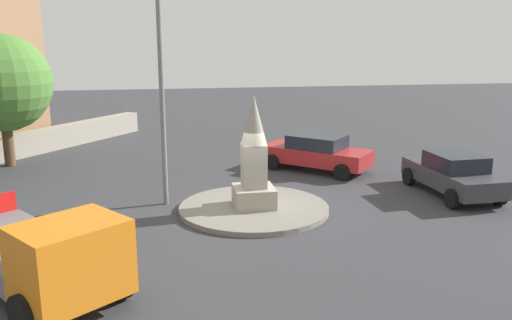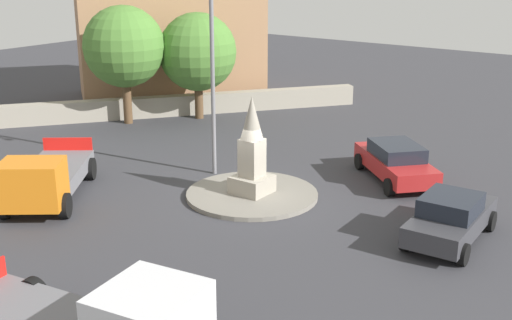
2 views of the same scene
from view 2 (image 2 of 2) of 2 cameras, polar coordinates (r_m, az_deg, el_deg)
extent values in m
plane|color=#38383D|center=(23.15, -0.35, -3.21)|extent=(80.00, 80.00, 0.00)
cylinder|color=gray|center=(23.13, -0.35, -3.02)|extent=(4.68, 4.68, 0.16)
cube|color=#9E9687|center=(22.99, -0.35, -2.13)|extent=(1.24, 1.24, 0.61)
cube|color=#9E9687|center=(22.68, -0.36, 0.20)|extent=(0.72, 0.72, 1.35)
cone|color=#9E9687|center=(22.29, -0.37, 3.72)|extent=(0.80, 0.80, 1.51)
cylinder|color=slate|center=(24.55, -3.84, 8.23)|extent=(0.16, 0.16, 8.48)
cube|color=#38383D|center=(20.35, 16.68, -5.13)|extent=(1.85, 4.09, 0.61)
cube|color=#1E232D|center=(20.01, 16.69, -3.75)|extent=(1.61, 1.85, 0.54)
cylinder|color=black|center=(21.94, 15.66, -4.22)|extent=(0.25, 0.65, 0.64)
cylinder|color=black|center=(21.54, 19.86, -5.05)|extent=(0.25, 0.65, 0.64)
cylinder|color=black|center=(19.47, 12.99, -6.86)|extent=(0.25, 0.65, 0.64)
cylinder|color=black|center=(19.03, 17.70, -7.87)|extent=(0.25, 0.65, 0.64)
cube|color=#B22323|center=(25.14, 12.09, -0.38)|extent=(4.36, 4.18, 0.62)
cube|color=#1E232D|center=(24.93, 12.22, 0.83)|extent=(2.62, 2.58, 0.52)
cylinder|color=black|center=(26.26, 9.05, -0.13)|extent=(0.62, 0.59, 0.64)
cylinder|color=black|center=(26.89, 12.44, 0.09)|extent=(0.62, 0.59, 0.64)
cylinder|color=black|center=(23.60, 11.59, -2.34)|extent=(0.62, 0.59, 0.64)
cylinder|color=black|center=(24.29, 15.28, -2.03)|extent=(0.62, 0.59, 0.64)
cube|color=orange|center=(22.12, -18.99, -2.00)|extent=(2.47, 2.39, 1.50)
cube|color=slate|center=(24.65, -17.11, -1.01)|extent=(3.84, 4.17, 0.53)
cube|color=red|center=(26.21, -16.16, 1.36)|extent=(1.52, 1.19, 0.50)
cylinder|color=black|center=(22.08, -16.38, -3.86)|extent=(0.73, 0.84, 0.84)
cylinder|color=black|center=(22.67, -21.17, -3.79)|extent=(0.73, 0.84, 0.84)
cylinder|color=black|center=(25.54, -14.28, -0.75)|extent=(0.73, 0.84, 0.84)
cylinder|color=black|center=(26.05, -18.48, -0.76)|extent=(0.73, 0.84, 0.84)
cube|color=slate|center=(15.41, -18.36, -13.12)|extent=(4.36, 2.56, 0.36)
cylinder|color=black|center=(16.86, -18.92, -11.07)|extent=(0.87, 0.41, 0.84)
cube|color=#9E9687|center=(35.01, -6.25, 4.83)|extent=(12.17, 15.76, 1.06)
cube|color=#A87A56|center=(39.04, -7.78, 12.31)|extent=(11.42, 12.11, 9.41)
cylinder|color=brown|center=(34.04, -5.02, 5.38)|extent=(0.43, 0.43, 2.07)
sphere|color=#4C7F33|center=(33.61, -5.14, 9.42)|extent=(3.98, 3.98, 3.98)
cylinder|color=brown|center=(33.48, -11.21, 5.25)|extent=(0.43, 0.43, 2.47)
sphere|color=#4C7F33|center=(33.03, -11.49, 9.72)|extent=(4.01, 4.01, 4.01)
camera|label=1|loc=(15.97, -46.45, 1.61)|focal=37.41mm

